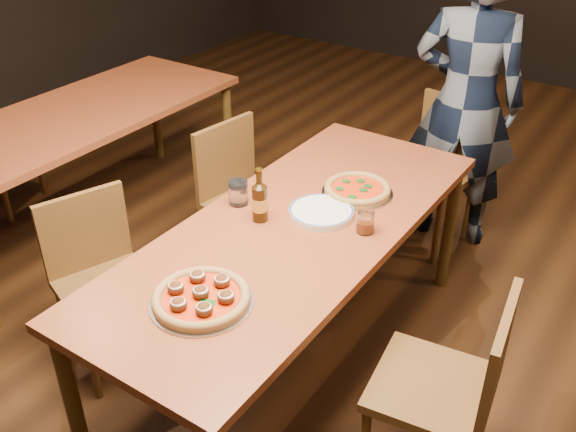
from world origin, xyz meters
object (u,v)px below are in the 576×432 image
Objects in this scene: table_left at (77,124)px; beer_bottle at (260,202)px; pizza_meatball at (201,297)px; pizza_margherita at (357,189)px; chair_main_e at (432,386)px; water_glass at (238,193)px; diner at (467,102)px; amber_glass at (365,222)px; chair_main_nw at (107,287)px; table_main at (295,240)px; plate_stack at (321,212)px; chair_main_sw at (251,203)px; chair_end at (431,173)px.

beer_bottle is at bearing -12.46° from table_left.
pizza_meatball is 0.57m from beer_bottle.
pizza_meatball is 1.14× the size of pizza_margherita.
table_left is 6.35× the size of pizza_margherita.
chair_main_e reaches higher than water_glass.
water_glass is at bearing 60.89° from diner.
chair_main_e is 1.81m from diner.
water_glass reaches higher than pizza_margherita.
beer_bottle reaches higher than amber_glass.
chair_main_nw is at bearing 168.10° from pizza_meatball.
water_glass is (-0.30, 0.01, 0.12)m from table_main.
amber_glass is at bearing 82.70° from diner.
pizza_margherita reaches higher than table_main.
plate_stack is 0.27m from beer_bottle.
amber_glass is (0.56, 0.10, -0.01)m from water_glass.
water_glass is (0.28, -0.46, 0.36)m from chair_main_sw.
chair_end is at bearing -29.99° from chair_main_sw.
pizza_margherita is (1.78, 0.08, 0.09)m from table_left.
water_glass is at bearing 159.85° from beer_bottle.
chair_main_nw is 0.96× the size of chair_main_sw.
diner is (0.09, 0.16, 0.40)m from chair_end.
beer_bottle is at bearing -20.15° from water_glass.
plate_stack is (1.75, -0.17, 0.08)m from table_left.
pizza_meatball is at bearing -74.52° from beer_bottle.
chair_main_sw is at bearing 122.03° from water_glass.
chair_main_e reaches higher than chair_main_sw.
plate_stack is at bearing 42.83° from beer_bottle.
plate_stack is 0.22m from amber_glass.
table_left is 1.97m from amber_glass.
diner is at bearing 85.63° from pizza_margherita.
beer_bottle reaches higher than table_main.
amber_glass is at bearing 70.64° from pizza_meatball.
table_left is at bearing -177.52° from pizza_margherita.
amber_glass is (0.40, 0.16, -0.04)m from beer_bottle.
chair_main_e is 1.00× the size of chair_end.
chair_main_e is 1.11m from water_glass.
water_glass is at bearing -97.44° from chair_end.
water_glass is (-0.31, 0.61, 0.03)m from pizza_meatball.
plate_stack is at bearing 176.49° from amber_glass.
water_glass is 0.06× the size of diner.
plate_stack is (-0.04, -0.25, -0.01)m from pizza_margherita.
amber_glass is at bearing -5.31° from table_left.
beer_bottle is 2.21× the size of water_glass.
diner is (0.85, 1.91, 0.42)m from chair_main_nw.
diner is (0.31, 1.51, 0.01)m from beer_bottle.
diner is (-0.56, 1.67, 0.40)m from chair_main_e.
beer_bottle is at bearing -137.17° from plate_stack.
diner reaches higher than chair_main_sw.
chair_end reaches higher than chair_main_nw.
amber_glass is 0.05× the size of diner.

